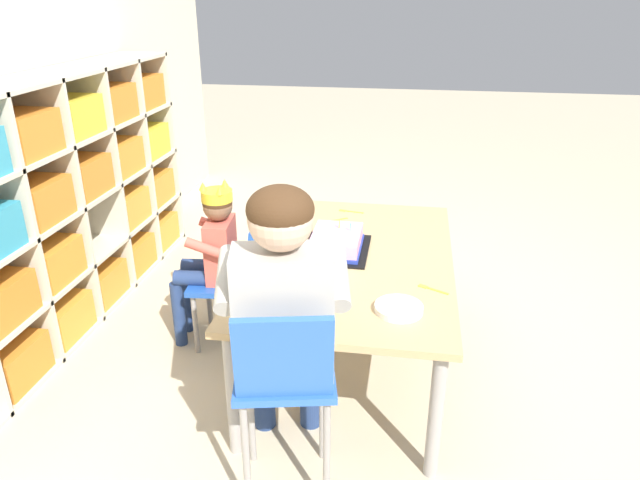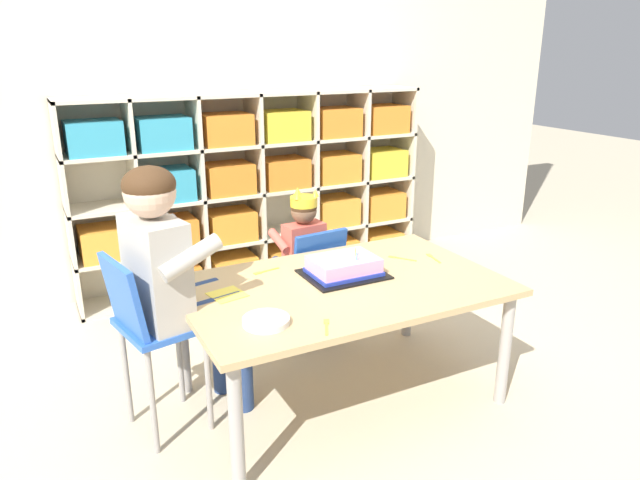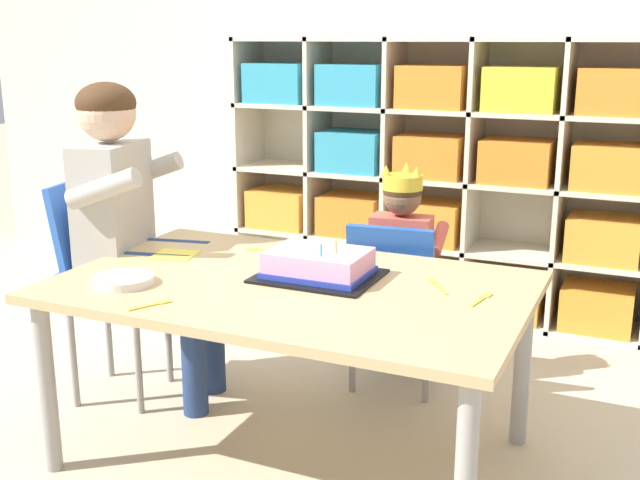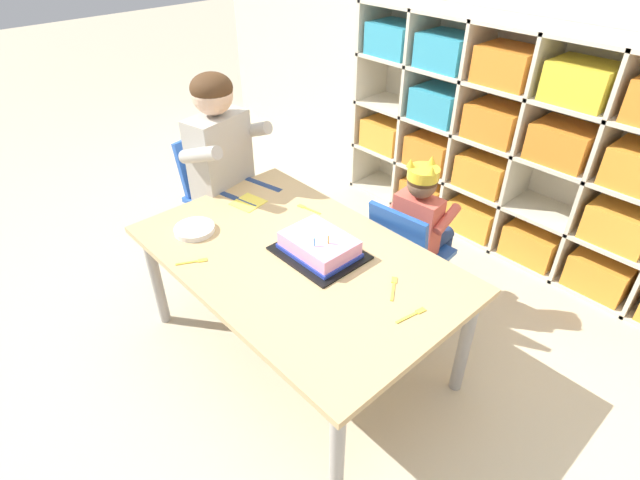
{
  "view_description": "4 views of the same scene",
  "coord_description": "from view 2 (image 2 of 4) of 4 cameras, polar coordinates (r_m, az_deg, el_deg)",
  "views": [
    {
      "loc": [
        -2.22,
        -0.22,
        1.59
      ],
      "look_at": [
        -0.03,
        0.13,
        0.63
      ],
      "focal_mm": 32.64,
      "sensor_mm": 36.0,
      "label": 1
    },
    {
      "loc": [
        -1.12,
        -1.99,
        1.49
      ],
      "look_at": [
        -0.05,
        0.1,
        0.72
      ],
      "focal_mm": 32.97,
      "sensor_mm": 36.0,
      "label": 2
    },
    {
      "loc": [
        0.94,
        -1.9,
        1.22
      ],
      "look_at": [
        0.06,
        0.06,
        0.66
      ],
      "focal_mm": 43.7,
      "sensor_mm": 36.0,
      "label": 3
    },
    {
      "loc": [
        1.24,
        -1.02,
        1.74
      ],
      "look_at": [
        0.05,
        0.08,
        0.61
      ],
      "focal_mm": 28.08,
      "sensor_mm": 36.0,
      "label": 4
    }
  ],
  "objects": [
    {
      "name": "activity_table",
      "position": [
        2.49,
        2.13,
        -5.36
      ],
      "size": [
        1.33,
        0.83,
        0.55
      ],
      "color": "tan",
      "rests_on": "ground"
    },
    {
      "name": "paper_plate_stack",
      "position": [
        2.13,
        -5.26,
        -7.83
      ],
      "size": [
        0.17,
        0.17,
        0.02
      ],
      "primitive_type": "cylinder",
      "color": "white",
      "rests_on": "activity_table"
    },
    {
      "name": "storage_cubby_shelf",
      "position": [
        3.81,
        -5.56,
        4.63
      ],
      "size": [
        2.26,
        0.31,
        1.23
      ],
      "color": "beige",
      "rests_on": "ground"
    },
    {
      "name": "fork_near_child_seat",
      "position": [
        2.8,
        10.91,
        -1.69
      ],
      "size": [
        0.04,
        0.13,
        0.0
      ],
      "rotation": [
        0.0,
        0.0,
        4.54
      ],
      "color": "yellow",
      "rests_on": "activity_table"
    },
    {
      "name": "fork_near_cake_tray",
      "position": [
        2.6,
        -5.38,
        -3.04
      ],
      "size": [
        0.13,
        0.04,
        0.0
      ],
      "rotation": [
        0.0,
        0.0,
        0.17
      ],
      "color": "yellow",
      "rests_on": "activity_table"
    },
    {
      "name": "ground",
      "position": [
        2.73,
        2.01,
        -14.86
      ],
      "size": [
        16.0,
        16.0,
        0.0
      ],
      "primitive_type": "plane",
      "color": "beige"
    },
    {
      "name": "classroom_chair_blue",
      "position": [
        3.05,
        -0.91,
        -3.45
      ],
      "size": [
        0.35,
        0.36,
        0.62
      ],
      "rotation": [
        0.0,
        0.0,
        3.24
      ],
      "color": "#1E4CA8",
      "rests_on": "ground"
    },
    {
      "name": "fork_scattered_mid_table",
      "position": [
        2.77,
        7.81,
        -1.76
      ],
      "size": [
        0.09,
        0.12,
        0.0
      ],
      "rotation": [
        0.0,
        0.0,
        5.34
      ],
      "color": "yellow",
      "rests_on": "activity_table"
    },
    {
      "name": "child_with_crown",
      "position": [
        3.09,
        -1.96,
        -0.5
      ],
      "size": [
        0.31,
        0.31,
        0.8
      ],
      "rotation": [
        0.0,
        0.0,
        3.24
      ],
      "color": "#D15647",
      "rests_on": "ground"
    },
    {
      "name": "adult_helper_seated",
      "position": [
        2.33,
        -14.11,
        -2.65
      ],
      "size": [
        0.46,
        0.45,
        1.09
      ],
      "rotation": [
        0.0,
        0.0,
        1.78
      ],
      "color": "#B2ADA3",
      "rests_on": "ground"
    },
    {
      "name": "classroom_chair_adult_side",
      "position": [
        2.37,
        -16.25,
        -7.94
      ],
      "size": [
        0.37,
        0.37,
        0.76
      ],
      "rotation": [
        0.0,
        0.0,
        1.78
      ],
      "color": "blue",
      "rests_on": "ground"
    },
    {
      "name": "birthday_cake_on_tray",
      "position": [
        2.54,
        2.31,
        -2.7
      ],
      "size": [
        0.34,
        0.28,
        0.12
      ],
      "color": "black",
      "rests_on": "activity_table"
    },
    {
      "name": "fork_beside_plate_stack",
      "position": [
        2.1,
        0.62,
        -8.33
      ],
      "size": [
        0.07,
        0.12,
        0.0
      ],
      "rotation": [
        0.0,
        0.0,
        4.24
      ],
      "color": "yellow",
      "rests_on": "activity_table"
    },
    {
      "name": "paper_napkin_square",
      "position": [
        2.38,
        -8.99,
        -5.25
      ],
      "size": [
        0.15,
        0.15,
        0.0
      ],
      "primitive_type": "cube",
      "rotation": [
        0.0,
        0.0,
        0.19
      ],
      "color": "#F4DB4C",
      "rests_on": "activity_table"
    },
    {
      "name": "classroom_back_wall",
      "position": [
        3.82,
        -10.53,
        17.8
      ],
      "size": [
        5.43,
        0.1,
        2.95
      ],
      "primitive_type": "cube",
      "color": "beige",
      "rests_on": "ground"
    }
  ]
}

